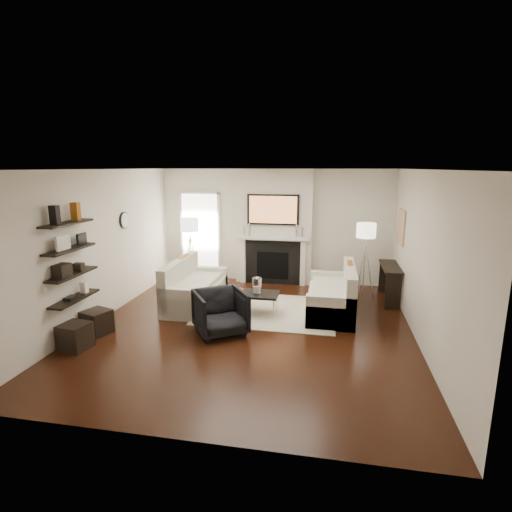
% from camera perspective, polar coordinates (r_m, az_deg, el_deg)
% --- Properties ---
extents(room_envelope, '(6.00, 6.00, 6.00)m').
position_cam_1_polar(room_envelope, '(6.66, -0.96, 0.57)').
color(room_envelope, black).
rests_on(room_envelope, ground).
extents(chimney_breast, '(1.80, 0.25, 2.70)m').
position_cam_1_polar(chimney_breast, '(9.45, 2.56, 4.14)').
color(chimney_breast, silver).
rests_on(chimney_breast, floor).
extents(fireplace_surround, '(1.30, 0.02, 1.04)m').
position_cam_1_polar(fireplace_surround, '(9.47, 2.40, -0.95)').
color(fireplace_surround, black).
rests_on(fireplace_surround, floor).
extents(firebox, '(0.75, 0.02, 0.65)m').
position_cam_1_polar(firebox, '(9.49, 2.39, -1.37)').
color(firebox, black).
rests_on(firebox, floor).
extents(mantel_pilaster_l, '(0.12, 0.08, 1.10)m').
position_cam_1_polar(mantel_pilaster_l, '(9.57, -1.90, -0.63)').
color(mantel_pilaster_l, white).
rests_on(mantel_pilaster_l, floor).
extents(mantel_pilaster_r, '(0.12, 0.08, 1.10)m').
position_cam_1_polar(mantel_pilaster_r, '(9.37, 6.74, -1.00)').
color(mantel_pilaster_r, white).
rests_on(mantel_pilaster_r, floor).
extents(mantel_shelf, '(1.70, 0.18, 0.07)m').
position_cam_1_polar(mantel_shelf, '(9.30, 2.39, 2.58)').
color(mantel_shelf, white).
rests_on(mantel_shelf, chimney_breast).
extents(tv_body, '(1.20, 0.06, 0.70)m').
position_cam_1_polar(tv_body, '(9.24, 2.45, 6.64)').
color(tv_body, black).
rests_on(tv_body, chimney_breast).
extents(tv_screen, '(1.10, 0.00, 0.62)m').
position_cam_1_polar(tv_screen, '(9.20, 2.42, 6.62)').
color(tv_screen, '#BF723F').
rests_on(tv_screen, tv_body).
extents(candlestick_l_tall, '(0.04, 0.04, 0.30)m').
position_cam_1_polar(candlestick_l_tall, '(9.38, -0.93, 3.81)').
color(candlestick_l_tall, silver).
rests_on(candlestick_l_tall, mantel_shelf).
extents(candlestick_l_short, '(0.04, 0.04, 0.24)m').
position_cam_1_polar(candlestick_l_short, '(9.41, -1.70, 3.65)').
color(candlestick_l_short, silver).
rests_on(candlestick_l_short, mantel_shelf).
extents(candlestick_r_tall, '(0.04, 0.04, 0.30)m').
position_cam_1_polar(candlestick_r_tall, '(9.22, 5.80, 3.60)').
color(candlestick_r_tall, silver).
rests_on(candlestick_r_tall, mantel_shelf).
extents(candlestick_r_short, '(0.04, 0.04, 0.24)m').
position_cam_1_polar(candlestick_r_short, '(9.22, 6.60, 3.39)').
color(candlestick_r_short, silver).
rests_on(candlestick_r_short, mantel_shelf).
extents(hallway_panel, '(0.90, 0.02, 2.10)m').
position_cam_1_polar(hallway_panel, '(10.02, -7.91, 2.78)').
color(hallway_panel, white).
rests_on(hallway_panel, floor).
extents(door_trim_l, '(0.06, 0.06, 2.16)m').
position_cam_1_polar(door_trim_l, '(10.16, -10.51, 2.83)').
color(door_trim_l, white).
rests_on(door_trim_l, floor).
extents(door_trim_r, '(0.06, 0.06, 2.16)m').
position_cam_1_polar(door_trim_r, '(9.86, -5.30, 2.69)').
color(door_trim_r, white).
rests_on(door_trim_r, floor).
extents(door_trim_top, '(1.02, 0.06, 0.06)m').
position_cam_1_polar(door_trim_top, '(9.88, -8.14, 8.95)').
color(door_trim_top, white).
rests_on(door_trim_top, wall_back).
extents(rug, '(2.60, 2.00, 0.01)m').
position_cam_1_polar(rug, '(7.85, 1.64, -7.76)').
color(rug, '#C0B89D').
rests_on(rug, floor).
extents(loveseat_left_base, '(0.85, 1.80, 0.42)m').
position_cam_1_polar(loveseat_left_base, '(8.17, -8.57, -5.56)').
color(loveseat_left_base, beige).
rests_on(loveseat_left_base, floor).
extents(loveseat_left_back, '(0.18, 1.80, 0.80)m').
position_cam_1_polar(loveseat_left_back, '(8.19, -10.86, -3.29)').
color(loveseat_left_back, beige).
rests_on(loveseat_left_back, floor).
extents(loveseat_left_arm_n, '(0.85, 0.18, 0.60)m').
position_cam_1_polar(loveseat_left_arm_n, '(7.42, -10.64, -6.79)').
color(loveseat_left_arm_n, beige).
rests_on(loveseat_left_arm_n, floor).
extents(loveseat_left_arm_s, '(0.85, 0.18, 0.60)m').
position_cam_1_polar(loveseat_left_arm_s, '(8.88, -6.88, -3.43)').
color(loveseat_left_arm_s, beige).
rests_on(loveseat_left_arm_s, floor).
extents(loveseat_left_cushion, '(0.63, 1.44, 0.10)m').
position_cam_1_polar(loveseat_left_cushion, '(8.08, -8.29, -3.83)').
color(loveseat_left_cushion, beige).
rests_on(loveseat_left_cushion, loveseat_left_base).
extents(pillow_left_orange, '(0.10, 0.42, 0.42)m').
position_cam_1_polar(pillow_left_orange, '(8.41, -10.17, -1.41)').
color(pillow_left_orange, '#965112').
rests_on(pillow_left_orange, loveseat_left_cushion).
extents(pillow_left_charcoal, '(0.10, 0.40, 0.40)m').
position_cam_1_polar(pillow_left_charcoal, '(7.87, -11.71, -2.51)').
color(pillow_left_charcoal, black).
rests_on(pillow_left_charcoal, loveseat_left_cushion).
extents(loveseat_right_base, '(0.85, 1.80, 0.42)m').
position_cam_1_polar(loveseat_right_base, '(7.80, 10.62, -6.53)').
color(loveseat_right_base, beige).
rests_on(loveseat_right_base, floor).
extents(loveseat_right_back, '(0.18, 1.80, 0.80)m').
position_cam_1_polar(loveseat_right_back, '(7.71, 13.21, -4.40)').
color(loveseat_right_back, beige).
rests_on(loveseat_right_back, floor).
extents(loveseat_right_arm_n, '(0.85, 0.18, 0.60)m').
position_cam_1_polar(loveseat_right_arm_n, '(7.01, 10.62, -7.98)').
color(loveseat_right_arm_n, beige).
rests_on(loveseat_right_arm_n, floor).
extents(loveseat_right_arm_s, '(0.85, 0.18, 0.60)m').
position_cam_1_polar(loveseat_right_arm_s, '(8.55, 10.67, -4.20)').
color(loveseat_right_arm_s, beige).
rests_on(loveseat_right_arm_s, floor).
extents(loveseat_right_cushion, '(0.63, 1.44, 0.10)m').
position_cam_1_polar(loveseat_right_cushion, '(7.72, 10.33, -4.69)').
color(loveseat_right_cushion, beige).
rests_on(loveseat_right_cushion, loveseat_right_base).
extents(pillow_right_orange, '(0.10, 0.42, 0.42)m').
position_cam_1_polar(pillow_right_orange, '(7.95, 13.20, -2.37)').
color(pillow_right_orange, '#965112').
rests_on(pillow_right_orange, loveseat_right_cushion).
extents(pillow_right_charcoal, '(0.10, 0.40, 0.40)m').
position_cam_1_polar(pillow_right_charcoal, '(7.37, 13.38, -3.63)').
color(pillow_right_charcoal, black).
rests_on(pillow_right_charcoal, loveseat_right_cushion).
extents(coffee_table, '(1.10, 0.55, 0.04)m').
position_cam_1_polar(coffee_table, '(7.56, -0.99, -5.40)').
color(coffee_table, black).
rests_on(coffee_table, floor).
extents(coffee_leg_nw, '(0.02, 0.02, 0.38)m').
position_cam_1_polar(coffee_leg_nw, '(7.54, -5.08, -7.19)').
color(coffee_leg_nw, silver).
rests_on(coffee_leg_nw, floor).
extents(coffee_leg_ne, '(0.02, 0.02, 0.38)m').
position_cam_1_polar(coffee_leg_ne, '(7.35, 2.52, -7.70)').
color(coffee_leg_ne, silver).
rests_on(coffee_leg_ne, floor).
extents(coffee_leg_sw, '(0.02, 0.02, 0.38)m').
position_cam_1_polar(coffee_leg_sw, '(7.94, -4.22, -6.14)').
color(coffee_leg_sw, silver).
rests_on(coffee_leg_sw, floor).
extents(coffee_leg_se, '(0.02, 0.02, 0.38)m').
position_cam_1_polar(coffee_leg_se, '(7.76, 2.99, -6.59)').
color(coffee_leg_se, silver).
rests_on(coffee_leg_se, floor).
extents(hurricane_glass, '(0.18, 0.18, 0.31)m').
position_cam_1_polar(hurricane_glass, '(7.49, 0.13, -4.30)').
color(hurricane_glass, white).
rests_on(hurricane_glass, coffee_table).
extents(hurricane_candle, '(0.09, 0.09, 0.13)m').
position_cam_1_polar(hurricane_candle, '(7.51, 0.13, -4.78)').
color(hurricane_candle, white).
rests_on(hurricane_candle, coffee_table).
extents(copper_bowl, '(0.29, 0.29, 0.05)m').
position_cam_1_polar(copper_bowl, '(7.60, -2.85, -4.97)').
color(copper_bowl, '#AB4F1C').
rests_on(copper_bowl, coffee_table).
extents(armchair, '(1.07, 1.05, 0.81)m').
position_cam_1_polar(armchair, '(6.73, -5.09, -7.72)').
color(armchair, black).
rests_on(armchair, floor).
extents(lamp_left_post, '(0.02, 0.02, 1.20)m').
position_cam_1_polar(lamp_left_post, '(9.41, -9.29, -0.70)').
color(lamp_left_post, silver).
rests_on(lamp_left_post, floor).
extents(lamp_left_shade, '(0.40, 0.40, 0.30)m').
position_cam_1_polar(lamp_left_shade, '(9.25, -9.47, 4.43)').
color(lamp_left_shade, white).
rests_on(lamp_left_shade, lamp_left_post).
extents(lamp_left_leg_a, '(0.25, 0.02, 1.23)m').
position_cam_1_polar(lamp_left_leg_a, '(9.37, -8.66, -0.73)').
color(lamp_left_leg_a, silver).
rests_on(lamp_left_leg_a, floor).
extents(lamp_left_leg_b, '(0.14, 0.22, 1.23)m').
position_cam_1_polar(lamp_left_leg_b, '(9.51, -9.41, -0.56)').
color(lamp_left_leg_b, silver).
rests_on(lamp_left_leg_b, floor).
extents(lamp_left_leg_c, '(0.14, 0.22, 1.23)m').
position_cam_1_polar(lamp_left_leg_c, '(9.34, -9.80, -0.82)').
color(lamp_left_leg_c, silver).
rests_on(lamp_left_leg_c, floor).
extents(lamp_right_post, '(0.02, 0.02, 1.20)m').
position_cam_1_polar(lamp_right_post, '(8.78, 15.15, -1.93)').
color(lamp_right_post, silver).
rests_on(lamp_right_post, floor).
extents(lamp_right_shade, '(0.40, 0.40, 0.30)m').
position_cam_1_polar(lamp_right_shade, '(8.61, 15.47, 3.55)').
color(lamp_right_shade, white).
rests_on(lamp_right_shade, lamp_right_post).
extents(lamp_right_leg_a, '(0.25, 0.02, 1.23)m').
position_cam_1_polar(lamp_right_leg_a, '(8.79, 15.87, -1.96)').
color(lamp_right_leg_a, silver).
rests_on(lamp_right_leg_a, floor).
extents(lamp_right_leg_b, '(0.14, 0.22, 1.23)m').
position_cam_1_polar(lamp_right_leg_b, '(8.87, 14.75, -1.77)').
color(lamp_right_leg_b, silver).
rests_on(lamp_right_leg_b, floor).
extents(lamp_right_leg_c, '(0.14, 0.22, 1.23)m').
position_cam_1_polar(lamp_right_leg_c, '(8.69, 14.84, -2.08)').
color(lamp_right_leg_c, silver).
rests_on(lamp_right_leg_c, floor).
extents(console_top, '(0.35, 1.20, 0.04)m').
position_cam_1_polar(console_top, '(8.68, 18.68, -1.45)').
color(console_top, black).
rests_on(console_top, floor).
extents(console_leg_n, '(0.30, 0.04, 0.71)m').
position_cam_1_polar(console_leg_n, '(8.25, 19.01, -4.88)').
color(console_leg_n, black).
rests_on(console_leg_n, floor).
extents(console_leg_s, '(0.30, 0.04, 0.71)m').
position_cam_1_polar(console_leg_s, '(9.30, 18.08, -2.88)').
color(console_leg_s, black).
rests_on(console_leg_s, floor).
extents(wall_art, '(0.03, 0.70, 0.70)m').
position_cam_1_polar(wall_art, '(8.63, 20.05, 3.93)').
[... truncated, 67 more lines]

